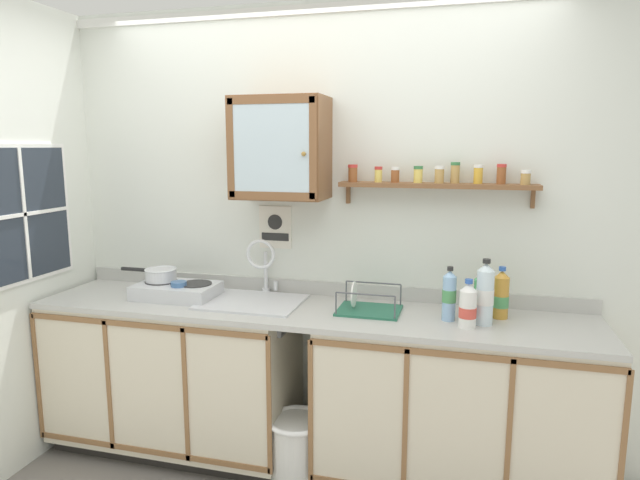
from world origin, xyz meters
TOP-DOWN VIEW (x-y plane):
  - back_wall at (0.00, 0.75)m, footprint 3.64×0.07m
  - lower_cabinet_run at (-0.80, 0.43)m, footprint 1.42×0.59m
  - lower_cabinet_run_right at (0.80, 0.43)m, footprint 1.41×0.59m
  - countertop at (0.00, 0.43)m, footprint 3.00×0.62m
  - backsplash at (0.00, 0.72)m, footprint 3.00×0.02m
  - sink at (-0.32, 0.47)m, footprint 0.55×0.47m
  - hot_plate_stove at (-0.77, 0.44)m, footprint 0.46×0.29m
  - saucepan at (-0.89, 0.46)m, footprint 0.35×0.18m
  - bottle_water_clear_0 at (0.91, 0.40)m, footprint 0.09×0.09m
  - bottle_water_blue_1 at (0.74, 0.42)m, footprint 0.07×0.07m
  - bottle_juice_amber_2 at (0.99, 0.53)m, footprint 0.08×0.08m
  - bottle_soda_green_3 at (0.89, 0.52)m, footprint 0.06×0.06m
  - bottle_opaque_white_4 at (0.83, 0.33)m, footprint 0.08×0.08m
  - dish_rack at (0.33, 0.46)m, footprint 0.33×0.26m
  - mug at (-0.73, 0.40)m, footprint 0.11×0.11m
  - wall_cabinet at (-0.18, 0.57)m, footprint 0.50×0.33m
  - spice_shelf at (0.65, 0.66)m, footprint 1.03×0.14m
  - warning_sign at (-0.27, 0.72)m, footprint 0.20×0.01m
  - window at (-1.51, 0.15)m, footprint 0.03×0.69m
  - trash_bin at (0.00, 0.26)m, footprint 0.31×0.31m

SIDE VIEW (x-z plane):
  - trash_bin at x=0.00m, z-range 0.01..0.38m
  - lower_cabinet_run at x=-0.80m, z-range 0.00..0.89m
  - lower_cabinet_run_right at x=0.80m, z-range 0.00..0.89m
  - sink at x=-0.32m, z-range 0.67..1.12m
  - countertop at x=0.00m, z-range 0.88..0.91m
  - dish_rack at x=0.33m, z-range 0.86..1.01m
  - backsplash at x=0.00m, z-range 0.91..0.99m
  - hot_plate_stove at x=-0.77m, z-range 0.91..1.00m
  - mug at x=-0.73m, z-range 0.92..1.02m
  - bottle_opaque_white_4 at x=0.83m, z-range 0.90..1.14m
  - bottle_soda_green_3 at x=0.89m, z-range 0.90..1.15m
  - bottle_juice_amber_2 at x=0.99m, z-range 0.90..1.16m
  - saucepan at x=-0.89m, z-range 1.01..1.08m
  - bottle_water_blue_1 at x=0.74m, z-range 0.91..1.18m
  - bottle_water_clear_0 at x=0.91m, z-range 0.90..1.23m
  - back_wall at x=0.00m, z-range 0.01..2.56m
  - warning_sign at x=-0.27m, z-range 1.18..1.43m
  - window at x=-1.51m, z-range 1.03..1.78m
  - spice_shelf at x=0.65m, z-range 1.47..1.70m
  - wall_cabinet at x=-0.18m, z-range 1.49..2.03m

